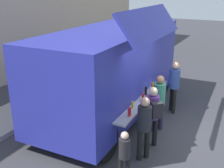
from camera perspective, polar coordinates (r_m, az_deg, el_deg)
ground_plane at (r=8.15m, az=13.21°, el=-10.47°), size 60.00×60.00×0.00m
food_truck_main at (r=8.86m, az=0.23°, el=3.32°), size 6.55×3.09×3.50m
trash_bin at (r=13.74m, az=-0.36°, el=4.65°), size 0.60×0.60×0.94m
customer_front_ordering at (r=7.91m, az=9.65°, el=-3.05°), size 0.53×0.42×1.69m
customer_mid_with_backpack at (r=7.08m, az=8.47°, el=-5.67°), size 0.52×0.51×1.66m
customer_rear_waiting at (r=6.59m, az=6.69°, el=-8.04°), size 0.33×0.33×1.62m
customer_extra_browsing at (r=9.23m, az=12.75°, el=0.29°), size 0.35×0.35×1.74m
child_near_queue at (r=5.96m, az=2.59°, el=-13.97°), size 0.24×0.24×1.20m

